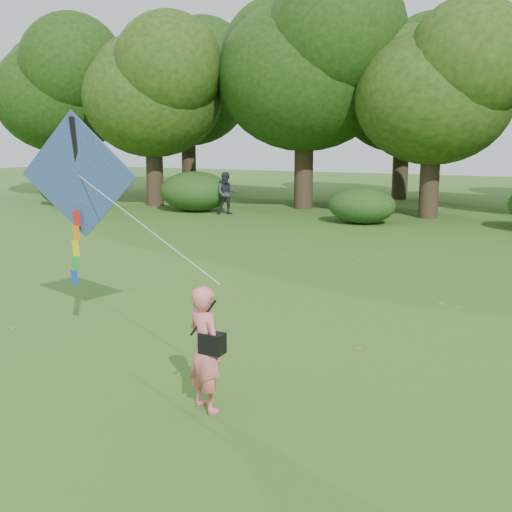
% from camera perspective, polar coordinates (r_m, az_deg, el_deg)
% --- Properties ---
extents(ground, '(100.00, 100.00, 0.00)m').
position_cam_1_polar(ground, '(8.51, 1.78, -12.97)').
color(ground, '#265114').
rests_on(ground, ground).
extents(man_kite_flyer, '(0.69, 0.59, 1.60)m').
position_cam_1_polar(man_kite_flyer, '(8.09, -4.54, -8.20)').
color(man_kite_flyer, '#E86D71').
rests_on(man_kite_flyer, ground).
extents(bystander_left, '(1.11, 1.03, 1.83)m').
position_cam_1_polar(bystander_left, '(27.99, -2.64, 5.59)').
color(bystander_left, '#292D37').
rests_on(bystander_left, ground).
extents(crossbody_bag, '(0.43, 0.20, 0.67)m').
position_cam_1_polar(crossbody_bag, '(7.97, -3.93, -7.67)').
color(crossbody_bag, black).
rests_on(crossbody_bag, ground).
extents(flying_kite, '(4.73, 2.08, 2.96)m').
position_cam_1_polar(flying_kite, '(11.12, -15.47, 6.64)').
color(flying_kite, '#233699').
rests_on(flying_kite, ground).
extents(shrub_band, '(39.15, 3.22, 1.88)m').
position_cam_1_polar(shrub_band, '(25.16, 16.91, 4.42)').
color(shrub_band, '#264919').
rests_on(shrub_band, ground).
extents(fallen_leaves, '(11.45, 10.34, 0.01)m').
position_cam_1_polar(fallen_leaves, '(13.54, 8.85, -4.02)').
color(fallen_leaves, olive).
rests_on(fallen_leaves, ground).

